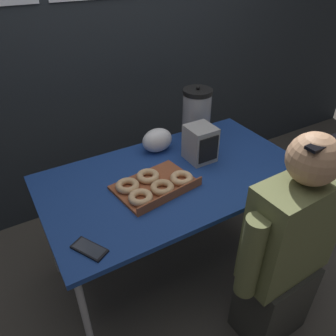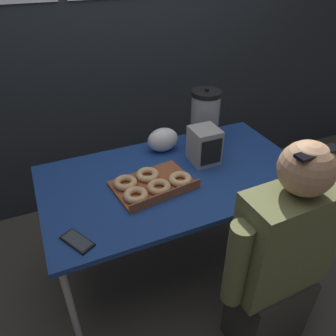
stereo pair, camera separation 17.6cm
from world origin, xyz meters
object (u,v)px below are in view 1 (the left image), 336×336
at_px(cell_phone, 89,249).
at_px(space_heater, 200,143).
at_px(donut_box, 154,185).
at_px(coffee_urn, 197,115).
at_px(person_seated, 285,255).

xyz_separation_m(cell_phone, space_heater, (0.81, 0.35, 0.10)).
bearing_deg(donut_box, coffee_urn, 26.56).
bearing_deg(person_seated, coffee_urn, -97.28).
bearing_deg(person_seated, donut_box, -56.18).
xyz_separation_m(coffee_urn, cell_phone, (-0.93, -0.57, -0.16)).
xyz_separation_m(coffee_urn, person_seated, (-0.09, -0.91, -0.35)).
bearing_deg(space_heater, coffee_urn, 60.97).
distance_m(cell_phone, person_seated, 0.92).
xyz_separation_m(coffee_urn, space_heater, (-0.12, -0.22, -0.06)).
relative_size(donut_box, space_heater, 2.12).
distance_m(coffee_urn, person_seated, 0.98).
bearing_deg(coffee_urn, cell_phone, -148.45).
xyz_separation_m(cell_phone, person_seated, (0.84, -0.34, -0.19)).
distance_m(donut_box, coffee_urn, 0.62).
height_order(cell_phone, person_seated, person_seated).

